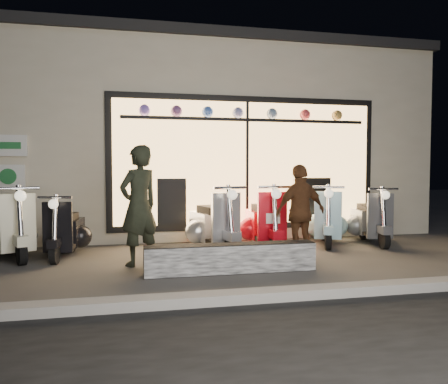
{
  "coord_description": "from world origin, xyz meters",
  "views": [
    {
      "loc": [
        -1.48,
        -6.46,
        1.43
      ],
      "look_at": [
        0.04,
        0.6,
        1.05
      ],
      "focal_mm": 35.0,
      "sensor_mm": 36.0,
      "label": 1
    }
  ],
  "objects_px": {
    "man": "(139,205)",
    "woman": "(301,212)",
    "scooter_silver": "(212,225)",
    "scooter_red": "(264,223)",
    "graffiti_barrier": "(231,258)"
  },
  "relations": [
    {
      "from": "graffiti_barrier",
      "to": "scooter_red",
      "type": "relative_size",
      "value": 1.53
    },
    {
      "from": "scooter_red",
      "to": "man",
      "type": "bearing_deg",
      "value": -153.05
    },
    {
      "from": "graffiti_barrier",
      "to": "man",
      "type": "distance_m",
      "value": 1.59
    },
    {
      "from": "scooter_silver",
      "to": "scooter_red",
      "type": "xyz_separation_m",
      "value": [
        0.97,
        0.06,
        0.0
      ]
    },
    {
      "from": "man",
      "to": "woman",
      "type": "distance_m",
      "value": 2.51
    },
    {
      "from": "scooter_red",
      "to": "woman",
      "type": "relative_size",
      "value": 1.03
    },
    {
      "from": "scooter_red",
      "to": "woman",
      "type": "bearing_deg",
      "value": -73.66
    },
    {
      "from": "graffiti_barrier",
      "to": "scooter_red",
      "type": "xyz_separation_m",
      "value": [
        1.02,
        1.75,
        0.25
      ]
    },
    {
      "from": "woman",
      "to": "scooter_red",
      "type": "bearing_deg",
      "value": -89.55
    },
    {
      "from": "woman",
      "to": "scooter_silver",
      "type": "bearing_deg",
      "value": -53.42
    },
    {
      "from": "man",
      "to": "scooter_silver",
      "type": "bearing_deg",
      "value": -179.7
    },
    {
      "from": "graffiti_barrier",
      "to": "woman",
      "type": "distance_m",
      "value": 1.53
    },
    {
      "from": "graffiti_barrier",
      "to": "man",
      "type": "bearing_deg",
      "value": 148.56
    },
    {
      "from": "graffiti_barrier",
      "to": "man",
      "type": "xyz_separation_m",
      "value": [
        -1.23,
        0.75,
        0.69
      ]
    },
    {
      "from": "man",
      "to": "woman",
      "type": "height_order",
      "value": "man"
    }
  ]
}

